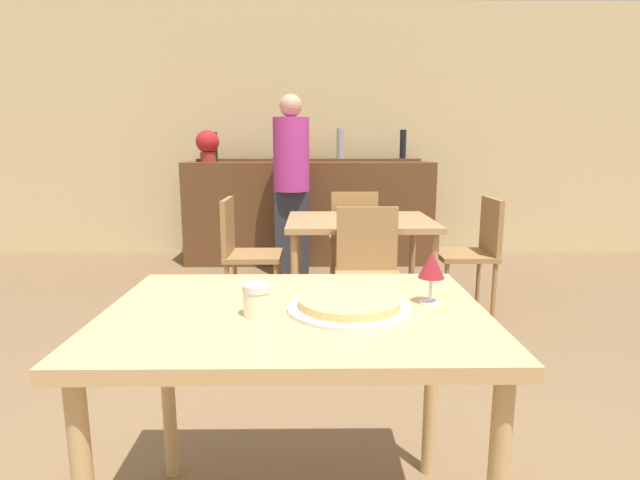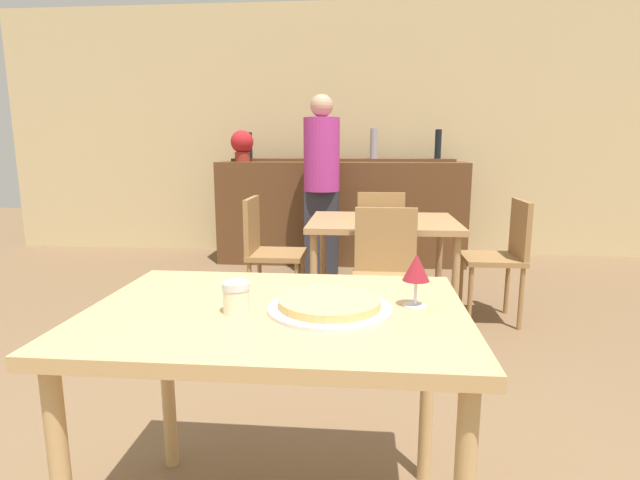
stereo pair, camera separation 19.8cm
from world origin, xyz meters
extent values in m
cube|color=#D1B784|center=(0.00, 4.44, 1.40)|extent=(8.00, 0.05, 2.80)
cube|color=tan|center=(0.00, 0.00, 0.76)|extent=(1.11, 0.79, 0.04)
cylinder|color=tan|center=(-0.49, 0.34, 0.37)|extent=(0.05, 0.05, 0.74)
cylinder|color=tan|center=(0.49, 0.34, 0.37)|extent=(0.05, 0.05, 0.74)
cube|color=#A87F51|center=(0.39, 2.15, 0.71)|extent=(1.04, 0.85, 0.04)
cylinder|color=#A87F51|center=(-0.07, 1.79, 0.34)|extent=(0.05, 0.05, 0.69)
cylinder|color=#A87F51|center=(0.85, 1.79, 0.34)|extent=(0.05, 0.05, 0.69)
cylinder|color=#A87F51|center=(-0.07, 2.52, 0.34)|extent=(0.05, 0.05, 0.69)
cylinder|color=#A87F51|center=(0.85, 2.52, 0.34)|extent=(0.05, 0.05, 0.69)
cube|color=brown|center=(0.00, 3.93, 0.54)|extent=(2.60, 0.56, 1.08)
cube|color=brown|center=(0.00, 4.07, 1.09)|extent=(2.39, 0.24, 0.03)
cylinder|color=black|center=(-1.02, 4.07, 1.25)|extent=(0.06, 0.06, 0.28)
cylinder|color=#1E5123|center=(-0.34, 4.07, 1.26)|extent=(0.06, 0.06, 0.32)
cylinder|color=#9999A3|center=(0.34, 4.07, 1.26)|extent=(0.08, 0.08, 0.32)
cylinder|color=black|center=(1.02, 4.07, 1.26)|extent=(0.07, 0.07, 0.31)
cube|color=olive|center=(0.39, 1.48, 0.46)|extent=(0.40, 0.40, 0.04)
cube|color=olive|center=(0.39, 1.66, 0.68)|extent=(0.38, 0.04, 0.40)
cylinder|color=olive|center=(0.22, 1.31, 0.22)|extent=(0.03, 0.03, 0.44)
cylinder|color=olive|center=(0.56, 1.31, 0.22)|extent=(0.03, 0.03, 0.44)
cylinder|color=olive|center=(0.22, 1.65, 0.22)|extent=(0.03, 0.03, 0.44)
cylinder|color=olive|center=(0.56, 1.65, 0.22)|extent=(0.03, 0.03, 0.44)
cube|color=olive|center=(0.39, 2.83, 0.46)|extent=(0.40, 0.40, 0.04)
cube|color=olive|center=(0.39, 2.64, 0.68)|extent=(0.38, 0.04, 0.40)
cylinder|color=olive|center=(0.56, 3.00, 0.22)|extent=(0.03, 0.03, 0.44)
cylinder|color=olive|center=(0.22, 3.00, 0.22)|extent=(0.03, 0.03, 0.44)
cylinder|color=olive|center=(0.56, 2.66, 0.22)|extent=(0.03, 0.03, 0.44)
cylinder|color=olive|center=(0.22, 2.66, 0.22)|extent=(0.03, 0.03, 0.44)
cube|color=olive|center=(-0.38, 2.15, 0.46)|extent=(0.40, 0.40, 0.04)
cube|color=olive|center=(-0.57, 2.15, 0.68)|extent=(0.04, 0.38, 0.40)
cylinder|color=olive|center=(-0.21, 1.98, 0.22)|extent=(0.03, 0.03, 0.44)
cylinder|color=olive|center=(-0.21, 2.32, 0.22)|extent=(0.03, 0.03, 0.44)
cylinder|color=olive|center=(-0.55, 1.98, 0.22)|extent=(0.03, 0.03, 0.44)
cylinder|color=olive|center=(-0.55, 2.32, 0.22)|extent=(0.03, 0.03, 0.44)
cube|color=olive|center=(1.16, 2.15, 0.46)|extent=(0.40, 0.40, 0.04)
cube|color=olive|center=(1.34, 2.15, 0.68)|extent=(0.04, 0.38, 0.40)
cylinder|color=olive|center=(0.99, 2.32, 0.22)|extent=(0.03, 0.03, 0.44)
cylinder|color=olive|center=(0.99, 1.98, 0.22)|extent=(0.03, 0.03, 0.44)
cylinder|color=olive|center=(1.33, 2.32, 0.22)|extent=(0.03, 0.03, 0.44)
cylinder|color=olive|center=(1.33, 1.98, 0.22)|extent=(0.03, 0.03, 0.44)
cylinder|color=silver|center=(0.16, -0.01, 0.79)|extent=(0.36, 0.36, 0.01)
cylinder|color=#E0B266|center=(0.16, -0.01, 0.80)|extent=(0.30, 0.30, 0.02)
cylinder|color=beige|center=(-0.11, -0.05, 0.82)|extent=(0.08, 0.08, 0.07)
cylinder|color=silver|center=(-0.11, -0.05, 0.86)|extent=(0.08, 0.08, 0.02)
cube|color=#2D2D38|center=(-0.16, 3.35, 0.41)|extent=(0.32, 0.18, 0.82)
cylinder|color=#B2338C|center=(-0.16, 3.35, 1.16)|extent=(0.34, 0.34, 0.68)
sphere|color=tan|center=(-0.16, 3.35, 1.61)|extent=(0.21, 0.21, 0.21)
cylinder|color=silver|center=(0.41, 0.05, 0.78)|extent=(0.07, 0.07, 0.00)
cylinder|color=silver|center=(0.41, 0.05, 0.82)|extent=(0.01, 0.01, 0.07)
cone|color=maroon|center=(0.41, 0.05, 0.90)|extent=(0.08, 0.08, 0.08)
cylinder|color=maroon|center=(-1.05, 3.88, 1.13)|extent=(0.16, 0.16, 0.10)
sphere|color=red|center=(-1.05, 3.88, 1.28)|extent=(0.24, 0.24, 0.24)
camera|label=1|loc=(0.06, -1.40, 1.25)|focal=28.00mm
camera|label=2|loc=(0.25, -1.39, 1.25)|focal=28.00mm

